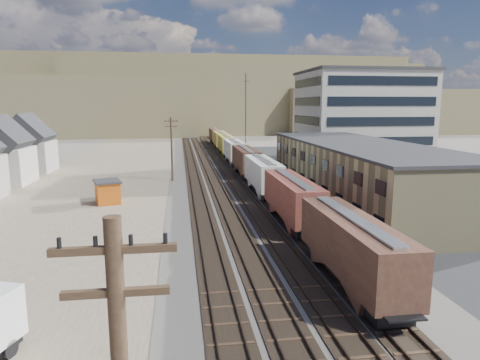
{
  "coord_description": "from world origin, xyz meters",
  "views": [
    {
      "loc": [
        -7.32,
        -25.4,
        11.9
      ],
      "look_at": [
        -0.19,
        24.59,
        3.0
      ],
      "focal_mm": 32.0,
      "sensor_mm": 36.0,
      "label": 1
    }
  ],
  "objects": [
    {
      "name": "hills_north",
      "position": [
        0.17,
        167.92,
        14.1
      ],
      "size": [
        265.0,
        80.0,
        32.0
      ],
      "color": "brown",
      "rests_on": "ground"
    },
    {
      "name": "asphalt_lot",
      "position": [
        22.0,
        35.0,
        0.02
      ],
      "size": [
        26.0,
        120.0,
        0.04
      ],
      "primitive_type": "cube",
      "color": "#232326",
      "rests_on": "ground"
    },
    {
      "name": "parked_car_blue",
      "position": [
        27.76,
        39.36,
        0.78
      ],
      "size": [
        4.91,
        6.15,
        1.55
      ],
      "primitive_type": "imported",
      "rotation": [
        0.0,
        0.0,
        0.49
      ],
      "color": "navy",
      "rests_on": "ground"
    },
    {
      "name": "freight_train",
      "position": [
        3.8,
        53.41,
        2.79
      ],
      "size": [
        3.0,
        119.74,
        4.46
      ],
      "color": "black",
      "rests_on": "ground"
    },
    {
      "name": "warehouse",
      "position": [
        14.98,
        25.0,
        3.65
      ],
      "size": [
        12.4,
        40.4,
        7.25
      ],
      "color": "tan",
      "rests_on": "ground"
    },
    {
      "name": "maintenance_shed",
      "position": [
        -16.14,
        27.56,
        1.45
      ],
      "size": [
        3.97,
        4.57,
        2.84
      ],
      "color": "#C25512",
      "rests_on": "ground"
    },
    {
      "name": "rail_tracks",
      "position": [
        -0.55,
        50.0,
        0.11
      ],
      "size": [
        11.4,
        200.0,
        0.24
      ],
      "color": "black",
      "rests_on": "ground"
    },
    {
      "name": "utility_pole_north",
      "position": [
        -8.5,
        42.0,
        5.3
      ],
      "size": [
        2.2,
        0.32,
        10.0
      ],
      "color": "#382619",
      "rests_on": "ground"
    },
    {
      "name": "radio_mast",
      "position": [
        6.0,
        60.0,
        9.12
      ],
      "size": [
        1.2,
        0.16,
        18.0
      ],
      "color": "black",
      "rests_on": "ground"
    },
    {
      "name": "parked_car_far",
      "position": [
        28.71,
        60.69,
        0.78
      ],
      "size": [
        3.46,
        4.96,
        1.57
      ],
      "primitive_type": "imported",
      "rotation": [
        0.0,
        0.0,
        0.39
      ],
      "color": "white",
      "rests_on": "ground"
    },
    {
      "name": "office_tower",
      "position": [
        27.95,
        54.95,
        9.26
      ],
      "size": [
        22.6,
        18.6,
        18.45
      ],
      "color": "#9E998E",
      "rests_on": "ground"
    },
    {
      "name": "ballast_bed",
      "position": [
        0.0,
        50.0,
        0.03
      ],
      "size": [
        18.0,
        200.0,
        0.06
      ],
      "primitive_type": "cube",
      "color": "#4C4742",
      "rests_on": "ground"
    },
    {
      "name": "ground",
      "position": [
        0.0,
        0.0,
        0.0
      ],
      "size": [
        300.0,
        300.0,
        0.0
      ],
      "primitive_type": "plane",
      "color": "#6B6356",
      "rests_on": "ground"
    },
    {
      "name": "dirt_yard",
      "position": [
        -20.0,
        40.0,
        0.01
      ],
      "size": [
        24.0,
        180.0,
        0.03
      ],
      "primitive_type": "cube",
      "color": "#6C634A",
      "rests_on": "ground"
    }
  ]
}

